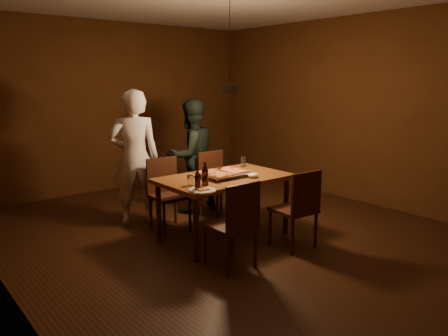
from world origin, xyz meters
TOP-DOWN VIEW (x-y plane):
  - room_shell at (0.00, 0.00)m, footprint 6.00×6.00m
  - dining_table at (-0.15, -0.08)m, footprint 1.50×0.90m
  - chair_far_left at (-0.49, 0.65)m, footprint 0.44×0.44m
  - chair_far_right at (0.29, 0.65)m, footprint 0.43×0.43m
  - chair_near_left at (-0.61, -0.84)m, footprint 0.42×0.42m
  - chair_near_right at (0.27, -0.87)m, footprint 0.45×0.45m
  - pizza_tray at (-0.15, -0.07)m, footprint 0.57×0.48m
  - pizza_meat at (-0.30, -0.09)m, footprint 0.29×0.43m
  - pizza_cheese at (-0.03, -0.07)m, footprint 0.25×0.37m
  - spatula at (-0.14, -0.07)m, footprint 0.14×0.25m
  - beer_bottle_a at (-0.76, -0.41)m, footprint 0.06×0.06m
  - beer_bottle_b at (-0.62, -0.34)m, footprint 0.07×0.07m
  - water_glass_left at (-0.70, -0.19)m, footprint 0.07×0.07m
  - water_glass_right at (0.42, 0.23)m, footprint 0.06×0.06m
  - plate_slice at (-0.75, -0.47)m, footprint 0.28×0.28m
  - napkin at (0.07, -0.34)m, footprint 0.13×0.10m
  - diner_white at (-0.70, 1.07)m, footprint 0.75×0.63m
  - diner_dark at (0.19, 1.06)m, footprint 0.79×0.62m
  - pendant_lamp at (0.00, 0.00)m, footprint 0.18×0.18m

SIDE VIEW (x-z plane):
  - chair_far_left at x=-0.49m, z-range 0.29..0.78m
  - chair_far_right at x=0.29m, z-range 0.29..0.78m
  - chair_near_left at x=-0.61m, z-range 0.29..0.78m
  - chair_near_right at x=0.27m, z-range 0.29..0.78m
  - dining_table at x=-0.15m, z-range 0.30..1.05m
  - plate_slice at x=-0.75m, z-range 0.75..0.77m
  - pizza_tray at x=-0.15m, z-range 0.75..0.80m
  - napkin at x=0.07m, z-range 0.75..0.81m
  - diner_dark at x=0.19m, z-range 0.00..1.59m
  - water_glass_left at x=-0.70m, z-range 0.75..0.86m
  - pizza_meat at x=-0.30m, z-range 0.80..0.82m
  - pizza_cheese at x=-0.03m, z-range 0.80..0.82m
  - spatula at x=-0.14m, z-range 0.79..0.83m
  - water_glass_right at x=0.42m, z-range 0.75..0.88m
  - beer_bottle_a at x=-0.76m, z-range 0.75..0.97m
  - diner_white at x=-0.70m, z-range 0.00..1.74m
  - beer_bottle_b at x=-0.62m, z-range 0.75..1.01m
  - room_shell at x=0.00m, z-range -1.60..4.40m
  - pendant_lamp at x=0.00m, z-range 1.21..2.31m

